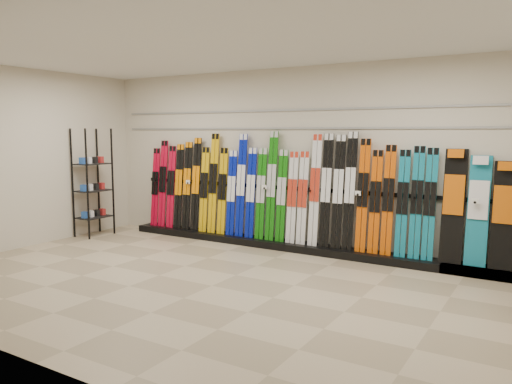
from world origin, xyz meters
The scene contains 10 objects.
floor centered at (0.00, 0.00, 0.00)m, with size 8.00×8.00×0.00m, color gray.
back_wall centered at (0.00, 2.50, 1.50)m, with size 8.00×8.00×0.00m, color beige.
left_wall centered at (-4.00, 0.00, 1.50)m, with size 5.00×5.00×0.00m, color beige.
ceiling centered at (0.00, 0.00, 3.00)m, with size 8.00×8.00×0.00m, color silver.
ski_rack_base centered at (0.22, 2.28, 0.06)m, with size 8.00×0.40×0.12m, color black.
skis centered at (-0.43, 2.31, 0.94)m, with size 5.36×0.20×1.83m.
snowboards centered at (2.91, 2.35, 0.86)m, with size 1.26×0.24×1.59m.
accessory_rack centered at (-3.75, 1.38, 1.00)m, with size 0.40×0.60×2.00m, color black.
slatwall_rail_0 centered at (0.00, 2.48, 2.00)m, with size 7.60×0.02×0.03m, color gray.
slatwall_rail_1 centered at (0.00, 2.48, 2.30)m, with size 7.60×0.02×0.03m, color gray.
Camera 1 is at (3.66, -4.95, 1.94)m, focal length 35.00 mm.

